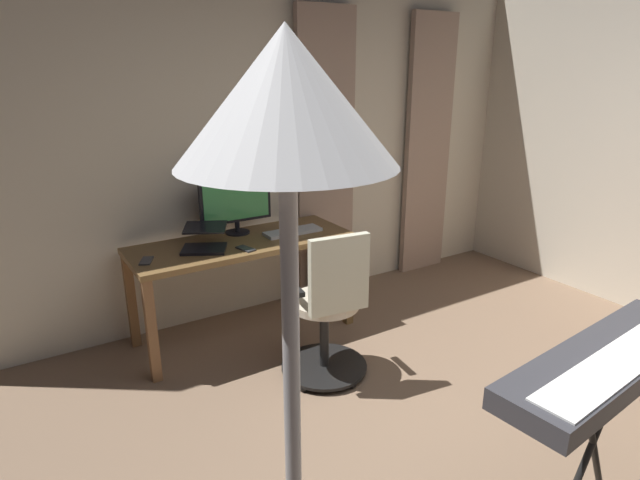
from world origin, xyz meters
TOP-DOWN VIEW (x-y plane):
  - back_room_partition at (0.00, -2.82)m, footprint 4.82×0.10m
  - curtain_left_panel at (-1.53, -2.71)m, footprint 0.50×0.06m
  - curtain_right_panel at (-0.40, -2.71)m, footprint 0.53×0.06m
  - desk at (0.51, -2.37)m, footprint 1.57×0.60m
  - office_chair at (0.30, -1.56)m, footprint 0.56×0.56m
  - computer_monitor at (0.47, -2.55)m, footprint 0.55×0.18m
  - computer_keyboard at (0.12, -2.33)m, footprint 0.43×0.15m
  - laptop at (0.79, -2.35)m, footprint 0.40×0.42m
  - cell_phone_face_up at (0.57, -2.18)m, footprint 0.10×0.16m
  - cell_phone_by_monitor at (1.20, -2.31)m, footprint 0.12×0.16m
  - piano_keyboard at (-0.09, -0.06)m, footprint 1.27×0.44m
  - floor_lamp at (1.54, 0.21)m, footprint 0.34×0.34m

SIDE VIEW (x-z plane):
  - office_chair at x=0.30m, z-range -0.04..0.95m
  - desk at x=0.51m, z-range 0.27..1.00m
  - cell_phone_face_up at x=0.57m, z-range 0.73..0.74m
  - cell_phone_by_monitor at x=1.20m, z-range 0.73..0.74m
  - computer_keyboard at x=0.12m, z-range 0.73..0.76m
  - piano_keyboard at x=-0.09m, z-range 0.34..1.15m
  - laptop at x=0.79m, z-range 0.71..0.86m
  - computer_monitor at x=0.47m, z-range 0.76..1.20m
  - curtain_left_panel at x=-1.53m, z-range 0.00..2.36m
  - curtain_right_panel at x=-0.40m, z-range 0.00..2.36m
  - back_room_partition at x=0.00m, z-range 0.00..2.75m
  - floor_lamp at x=1.54m, z-range 0.69..2.66m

